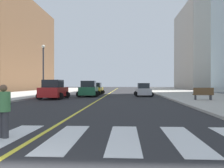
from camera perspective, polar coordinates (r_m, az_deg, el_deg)
crosswalk_paint at (r=8.13m, az=-17.04°, el=-11.69°), size 13.50×4.00×0.01m
lane_divider_paint at (r=43.58m, az=-0.34°, el=-2.03°), size 0.16×80.00×0.01m
parking_garage_concrete at (r=77.53m, az=22.52°, el=7.63°), size 18.00×24.00×23.53m
low_rise_brick_west at (r=65.21m, az=-24.22°, el=8.01°), size 16.00×32.00×21.17m
car_yellow_nearest at (r=37.34m, az=-3.77°, el=-1.14°), size 2.51×3.98×1.77m
car_green_second at (r=31.08m, az=-5.41°, el=-1.21°), size 2.84×4.49×1.98m
car_red_third at (r=26.98m, az=-13.40°, el=-1.36°), size 2.86×4.58×2.05m
car_silver_fourth at (r=31.91m, az=7.29°, el=-1.42°), size 2.42×3.83×1.70m
park_bench at (r=24.08m, az=20.41°, el=-2.19°), size 1.83×0.68×1.12m
pedestrian_crossing at (r=8.21m, az=-23.90°, el=-5.25°), size 0.41×0.41×1.64m
street_lamp at (r=34.37m, az=-15.68°, el=4.29°), size 0.44×0.44×6.70m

